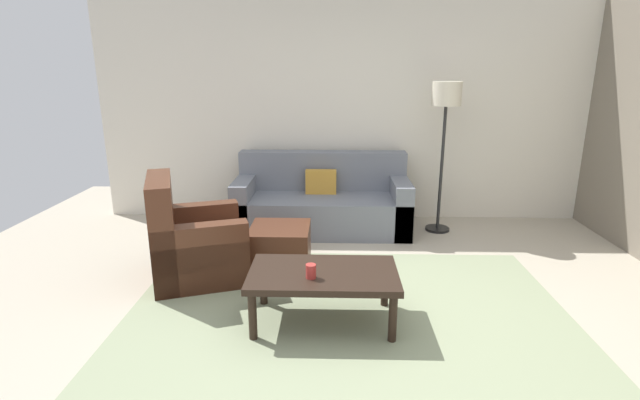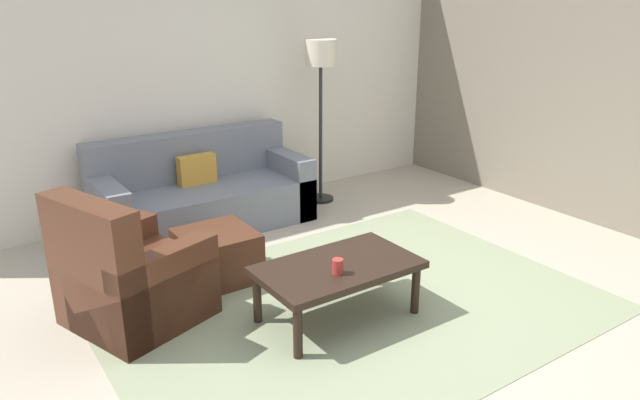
% 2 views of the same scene
% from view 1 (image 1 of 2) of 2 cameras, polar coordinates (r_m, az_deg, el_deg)
% --- Properties ---
extents(ground_plane, '(8.00, 8.00, 0.00)m').
position_cam_1_polar(ground_plane, '(3.78, 3.37, -13.79)').
color(ground_plane, '#B2A893').
extents(rear_partition, '(6.00, 0.12, 2.80)m').
position_cam_1_polar(rear_partition, '(5.90, 2.88, 11.28)').
color(rear_partition, silver).
rests_on(rear_partition, ground_plane).
extents(area_rug, '(3.45, 2.52, 0.01)m').
position_cam_1_polar(area_rug, '(3.78, 3.38, -13.74)').
color(area_rug, gray).
rests_on(area_rug, ground_plane).
extents(couch_main, '(2.00, 0.88, 0.88)m').
position_cam_1_polar(couch_main, '(5.62, 0.27, -0.38)').
color(couch_main, slate).
rests_on(couch_main, ground_plane).
extents(armchair_leather, '(1.02, 1.02, 0.95)m').
position_cam_1_polar(armchair_leather, '(4.44, -15.38, -5.33)').
color(armchair_leather, '#4C2819').
rests_on(armchair_leather, ground_plane).
extents(ottoman, '(0.56, 0.56, 0.40)m').
position_cam_1_polar(ottoman, '(4.57, -4.82, -5.63)').
color(ottoman, '#4C2819').
rests_on(ottoman, ground_plane).
extents(coffee_table, '(1.10, 0.64, 0.41)m').
position_cam_1_polar(coffee_table, '(3.54, 0.40, -9.35)').
color(coffee_table, black).
rests_on(coffee_table, ground_plane).
extents(cup, '(0.07, 0.07, 0.10)m').
position_cam_1_polar(cup, '(3.40, -1.10, -8.59)').
color(cup, '#B2332D').
rests_on(cup, coffee_table).
extents(lamp_standing, '(0.32, 0.32, 1.71)m').
position_cam_1_polar(lamp_standing, '(5.48, 14.93, 10.52)').
color(lamp_standing, black).
rests_on(lamp_standing, ground_plane).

